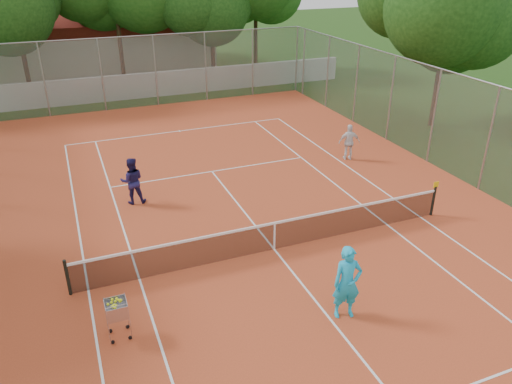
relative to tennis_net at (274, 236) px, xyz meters
name	(u,v)px	position (x,y,z in m)	size (l,w,h in m)	color
ground	(274,250)	(0.00, 0.00, -0.51)	(120.00, 120.00, 0.00)	#19380F
court_pad	(274,250)	(0.00, 0.00, -0.50)	(18.00, 34.00, 0.02)	#BE4925
court_lines	(274,249)	(0.00, 0.00, -0.49)	(10.98, 23.78, 0.01)	white
tennis_net	(274,236)	(0.00, 0.00, 0.00)	(11.88, 0.10, 0.98)	black
perimeter_fence	(275,191)	(0.00, 0.00, 1.49)	(18.00, 34.00, 4.00)	slate
boundary_wall	(151,85)	(0.00, 19.00, 0.24)	(26.00, 0.30, 1.50)	silver
clubhouse	(97,38)	(-2.00, 29.00, 1.69)	(16.40, 9.00, 4.40)	beige
tropical_trees	(135,7)	(0.00, 22.00, 4.49)	(29.00, 19.00, 10.00)	#11370D
player_near	(347,283)	(0.41, -3.44, 0.49)	(0.72, 0.47, 1.96)	#1AAFDF
player_far_left	(132,181)	(-3.44, 4.78, 0.37)	(0.84, 0.65, 1.73)	#1F1A4F
player_far_right	(349,142)	(5.94, 5.49, 0.30)	(0.92, 0.38, 1.57)	white
ball_hopper	(118,318)	(-4.93, -2.13, 0.06)	(0.53, 0.53, 1.10)	#B6B5BC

